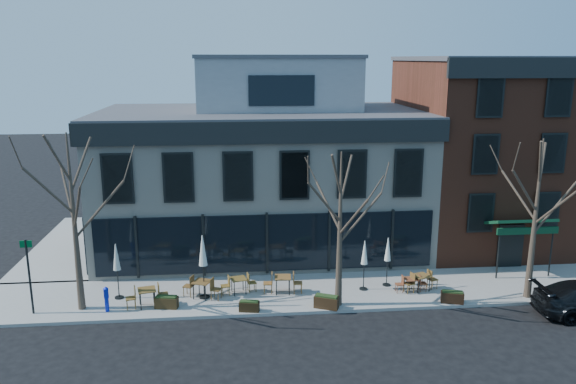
{
  "coord_description": "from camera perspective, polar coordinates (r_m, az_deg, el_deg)",
  "views": [
    {
      "loc": [
        -1.55,
        -27.2,
        11.06
      ],
      "look_at": [
        1.27,
        2.0,
        4.06
      ],
      "focal_mm": 35.0,
      "sensor_mm": 36.0,
      "label": 1
    }
  ],
  "objects": [
    {
      "name": "umbrella_4",
      "position": [
        27.86,
        10.1,
        -6.01
      ],
      "size": [
        0.39,
        0.39,
        2.46
      ],
      "color": "black",
      "rests_on": "sidewalk_front"
    },
    {
      "name": "cafe_set_3",
      "position": [
        27.03,
        -0.53,
        -9.19
      ],
      "size": [
        1.93,
        0.82,
        1.0
      ],
      "color": "brown",
      "rests_on": "sidewalk_front"
    },
    {
      "name": "planter_2",
      "position": [
        25.63,
        3.93,
        -11.05
      ],
      "size": [
        1.17,
        0.84,
        0.61
      ],
      "color": "#311F10",
      "rests_on": "sidewalk_front"
    },
    {
      "name": "cafe_set_1",
      "position": [
        26.82,
        -8.72,
        -9.54
      ],
      "size": [
        1.93,
        1.16,
        1.0
      ],
      "color": "brown",
      "rests_on": "sidewalk_front"
    },
    {
      "name": "cafe_set_0",
      "position": [
        26.41,
        -14.12,
        -10.17
      ],
      "size": [
        1.97,
        0.92,
        1.01
      ],
      "color": "brown",
      "rests_on": "sidewalk_front"
    },
    {
      "name": "tree_mid",
      "position": [
        24.83,
        5.32,
        -3.65
      ],
      "size": [
        3.5,
        3.55,
        7.04
      ],
      "color": "#382B21",
      "rests_on": "sidewalk_front"
    },
    {
      "name": "red_brick_building",
      "position": [
        35.73,
        18.63,
        3.99
      ],
      "size": [
        8.2,
        11.78,
        11.18
      ],
      "color": "brown",
      "rests_on": "ground"
    },
    {
      "name": "ground",
      "position": [
        29.4,
        -2.12,
        -8.68
      ],
      "size": [
        120.0,
        120.0,
        0.0
      ],
      "primitive_type": "plane",
      "color": "black",
      "rests_on": "ground"
    },
    {
      "name": "umbrella_0",
      "position": [
        27.14,
        -17.03,
        -6.63
      ],
      "size": [
        0.43,
        0.43,
        2.66
      ],
      "color": "black",
      "rests_on": "sidewalk_front"
    },
    {
      "name": "tree_corner",
      "position": [
        25.89,
        -20.88,
        -2.73
      ],
      "size": [
        3.93,
        3.98,
        7.92
      ],
      "color": "#382B21",
      "rests_on": "sidewalk_front"
    },
    {
      "name": "corner_building",
      "position": [
        32.92,
        -2.6,
        2.32
      ],
      "size": [
        18.39,
        10.39,
        11.1
      ],
      "color": "beige",
      "rests_on": "ground"
    },
    {
      "name": "cafe_set_2",
      "position": [
        27.12,
        -5.03,
        -9.27
      ],
      "size": [
        1.79,
        0.83,
        0.92
      ],
      "color": "brown",
      "rests_on": "sidewalk_front"
    },
    {
      "name": "tree_right",
      "position": [
        27.86,
        23.85,
        -2.38
      ],
      "size": [
        3.72,
        3.77,
        7.48
      ],
      "color": "#382B21",
      "rests_on": "sidewalk_front"
    },
    {
      "name": "planter_3",
      "position": [
        27.16,
        16.35,
        -10.19
      ],
      "size": [
        1.08,
        0.67,
        0.57
      ],
      "color": "black",
      "rests_on": "sidewalk_front"
    },
    {
      "name": "cafe_set_4",
      "position": [
        27.83,
        12.39,
        -9.05
      ],
      "size": [
        1.54,
        0.63,
        0.81
      ],
      "color": "brown",
      "rests_on": "sidewalk_front"
    },
    {
      "name": "call_box",
      "position": [
        26.39,
        -17.97,
        -10.22
      ],
      "size": [
        0.24,
        0.23,
        1.17
      ],
      "color": "#0D1EB1",
      "rests_on": "sidewalk_front"
    },
    {
      "name": "planter_0",
      "position": [
        26.17,
        -12.24,
        -10.86
      ],
      "size": [
        1.07,
        0.58,
        0.57
      ],
      "color": "#312310",
      "rests_on": "sidewalk_front"
    },
    {
      "name": "umbrella_3",
      "position": [
        27.2,
        7.77,
        -6.38
      ],
      "size": [
        0.4,
        0.4,
        2.48
      ],
      "color": "black",
      "rests_on": "sidewalk_front"
    },
    {
      "name": "umbrella_1",
      "position": [
        26.21,
        -8.65,
        -6.25
      ],
      "size": [
        0.49,
        0.49,
        3.05
      ],
      "color": "black",
      "rests_on": "sidewalk_front"
    },
    {
      "name": "cafe_set_5",
      "position": [
        28.04,
        13.35,
        -8.77
      ],
      "size": [
        1.86,
        0.96,
        0.95
      ],
      "color": "brown",
      "rests_on": "sidewalk_front"
    },
    {
      "name": "sidewalk_front",
      "position": [
        27.77,
        4.96,
        -9.93
      ],
      "size": [
        33.5,
        4.7,
        0.15
      ],
      "primitive_type": "cube",
      "color": "gray",
      "rests_on": "ground"
    },
    {
      "name": "sign_pole",
      "position": [
        26.88,
        -24.82,
        -7.4
      ],
      "size": [
        0.5,
        0.1,
        3.4
      ],
      "color": "black",
      "rests_on": "sidewalk_front"
    },
    {
      "name": "sidewalk_side",
      "position": [
        36.29,
        -20.83,
        -5.1
      ],
      "size": [
        4.5,
        12.0,
        0.15
      ],
      "primitive_type": "cube",
      "color": "gray",
      "rests_on": "ground"
    },
    {
      "name": "planter_1",
      "position": [
        25.36,
        -3.96,
        -11.47
      ],
      "size": [
        0.94,
        0.52,
        0.5
      ],
      "color": "black",
      "rests_on": "sidewalk_front"
    }
  ]
}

